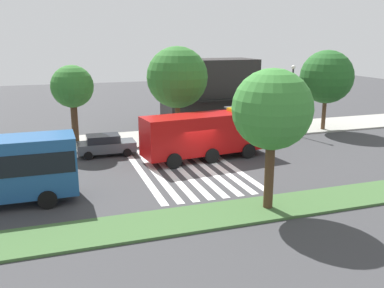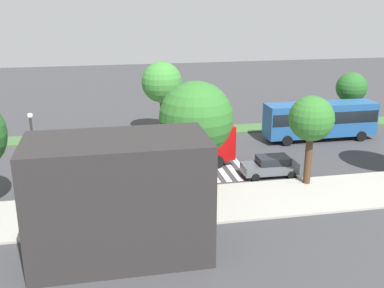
% 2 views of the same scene
% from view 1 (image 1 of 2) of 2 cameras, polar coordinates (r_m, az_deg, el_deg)
% --- Properties ---
extents(ground_plane, '(120.00, 120.00, 0.00)m').
position_cam_1_polar(ground_plane, '(29.55, 1.58, -3.16)').
color(ground_plane, '#38383A').
extents(sidewalk, '(60.00, 5.93, 0.14)m').
position_cam_1_polar(sidewalk, '(38.31, -3.37, 0.98)').
color(sidewalk, '#9E9B93').
rests_on(sidewalk, ground_plane).
extents(median_strip, '(60.00, 3.00, 0.14)m').
position_cam_1_polar(median_strip, '(22.59, 8.79, -8.76)').
color(median_strip, '#3D6033').
rests_on(median_strip, ground_plane).
extents(crosswalk, '(6.75, 11.83, 0.01)m').
position_cam_1_polar(crosswalk, '(29.16, -0.70, -3.39)').
color(crosswalk, silver).
rests_on(crosswalk, ground_plane).
extents(fire_truck, '(9.89, 3.68, 3.58)m').
position_cam_1_polar(fire_truck, '(31.31, 2.36, 1.57)').
color(fire_truck, '#A50C0C').
rests_on(fire_truck, ground_plane).
extents(parked_car_mid, '(4.42, 2.17, 1.62)m').
position_cam_1_polar(parked_car_mid, '(33.01, -11.63, -0.08)').
color(parked_car_mid, '#474C51').
rests_on(parked_car_mid, ground_plane).
extents(parked_car_east, '(4.43, 2.21, 1.76)m').
position_cam_1_polar(parked_car_east, '(36.23, 6.95, 1.47)').
color(parked_car_east, '#474C51').
rests_on(parked_car_east, ground_plane).
extents(bus_stop_shelter, '(3.50, 1.40, 2.46)m').
position_cam_1_polar(bus_stop_shelter, '(39.32, 7.25, 3.94)').
color(bus_stop_shelter, '#4C4C51').
rests_on(bus_stop_shelter, sidewalk).
extents(bench_near_shelter, '(1.60, 0.50, 0.90)m').
position_cam_1_polar(bench_near_shelter, '(37.98, 1.77, 1.69)').
color(bench_near_shelter, '#4C3823').
rests_on(bench_near_shelter, sidewalk).
extents(street_lamp, '(0.36, 0.36, 6.26)m').
position_cam_1_polar(street_lamp, '(40.00, 13.36, 6.65)').
color(street_lamp, '#2D2D30').
rests_on(street_lamp, sidewalk).
extents(storefront_building, '(9.48, 5.54, 6.66)m').
position_cam_1_polar(storefront_building, '(44.60, 2.34, 7.12)').
color(storefront_building, '#282626').
rests_on(storefront_building, ground_plane).
extents(sidewalk_tree_west, '(3.30, 3.30, 6.65)m').
position_cam_1_polar(sidewalk_tree_west, '(34.26, -15.88, 7.36)').
color(sidewalk_tree_west, '#47301E').
rests_on(sidewalk_tree_west, sidewalk).
extents(sidewalk_tree_center, '(5.14, 5.14, 8.02)m').
position_cam_1_polar(sidewalk_tree_center, '(35.67, -2.00, 8.97)').
color(sidewalk_tree_center, '#513823').
rests_on(sidewalk_tree_center, sidewalk).
extents(sidewalk_tree_east, '(5.02, 5.02, 7.58)m').
position_cam_1_polar(sidewalk_tree_east, '(42.39, 17.76, 8.63)').
color(sidewalk_tree_east, '#513823').
rests_on(sidewalk_tree_east, sidewalk).
extents(median_tree_west, '(4.08, 4.08, 7.25)m').
position_cam_1_polar(median_tree_west, '(21.42, 10.79, 4.52)').
color(median_tree_west, '#47301E').
rests_on(median_tree_west, median_strip).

